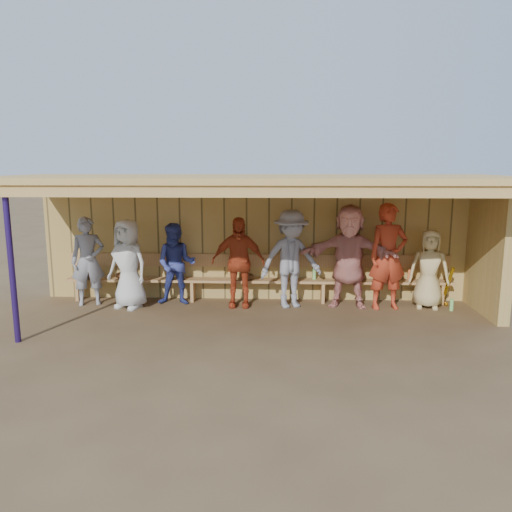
{
  "coord_description": "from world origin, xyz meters",
  "views": [
    {
      "loc": [
        0.35,
        -8.56,
        2.69
      ],
      "look_at": [
        0.0,
        0.35,
        1.05
      ],
      "focal_mm": 35.0,
      "sensor_mm": 36.0,
      "label": 1
    }
  ],
  "objects": [
    {
      "name": "ground",
      "position": [
        0.0,
        0.0,
        0.0
      ],
      "size": [
        90.0,
        90.0,
        0.0
      ],
      "primitive_type": "plane",
      "color": "brown",
      "rests_on": "ground"
    },
    {
      "name": "player_a",
      "position": [
        -3.25,
        0.72,
        0.86
      ],
      "size": [
        0.72,
        0.59,
        1.71
      ],
      "primitive_type": "imported",
      "rotation": [
        0.0,
        0.0,
        0.33
      ],
      "color": "gray",
      "rests_on": "ground"
    },
    {
      "name": "player_b",
      "position": [
        -2.42,
        0.53,
        0.85
      ],
      "size": [
        0.97,
        0.82,
        1.69
      ],
      "primitive_type": "imported",
      "rotation": [
        0.0,
        0.0,
        -0.4
      ],
      "color": "silver",
      "rests_on": "ground"
    },
    {
      "name": "player_c",
      "position": [
        -1.56,
        0.81,
        0.79
      ],
      "size": [
        0.77,
        0.6,
        1.59
      ],
      "primitive_type": "imported",
      "rotation": [
        0.0,
        0.0,
        -0.0
      ],
      "color": "#343F90",
      "rests_on": "ground"
    },
    {
      "name": "player_d",
      "position": [
        -0.35,
        0.71,
        0.86
      ],
      "size": [
        1.02,
        0.43,
        1.73
      ],
      "primitive_type": "imported",
      "rotation": [
        0.0,
        0.0,
        0.01
      ],
      "color": "#B73E1D",
      "rests_on": "ground"
    },
    {
      "name": "player_e",
      "position": [
        0.65,
        0.71,
        0.93
      ],
      "size": [
        1.37,
        1.06,
        1.86
      ],
      "primitive_type": "imported",
      "rotation": [
        0.0,
        0.0,
        0.34
      ],
      "color": "gray",
      "rests_on": "ground"
    },
    {
      "name": "player_f",
      "position": [
        1.75,
        0.78,
        0.98
      ],
      "size": [
        1.89,
        0.88,
        1.96
      ],
      "primitive_type": "imported",
      "rotation": [
        0.0,
        0.0,
        -0.17
      ],
      "color": "#E18D7E",
      "rests_on": "ground"
    },
    {
      "name": "player_g",
      "position": [
        2.46,
        0.68,
        1.0
      ],
      "size": [
        0.79,
        0.58,
        1.99
      ],
      "primitive_type": "imported",
      "rotation": [
        0.0,
        0.0,
        0.15
      ],
      "color": "#B1351C",
      "rests_on": "ground"
    },
    {
      "name": "player_h",
      "position": [
        3.25,
        0.75,
        0.75
      ],
      "size": [
        0.82,
        0.63,
        1.5
      ],
      "primitive_type": "imported",
      "rotation": [
        0.0,
        0.0,
        -0.23
      ],
      "color": "tan",
      "rests_on": "ground"
    },
    {
      "name": "dugout_structure",
      "position": [
        0.39,
        0.69,
        1.69
      ],
      "size": [
        8.8,
        3.2,
        2.5
      ],
      "color": "tan",
      "rests_on": "ground"
    },
    {
      "name": "bench",
      "position": [
        0.0,
        1.12,
        0.53
      ],
      "size": [
        7.6,
        0.34,
        0.93
      ],
      "color": "tan",
      "rests_on": "ground"
    },
    {
      "name": "dugout_equipment",
      "position": [
        -1.04,
        0.99,
        0.49
      ],
      "size": [
        7.21,
        0.62,
        0.8
      ],
      "color": "gold",
      "rests_on": "ground"
    }
  ]
}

